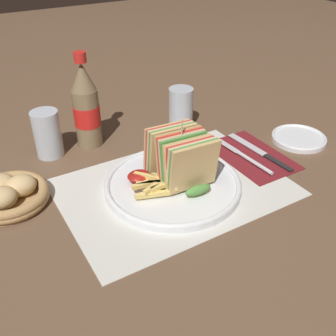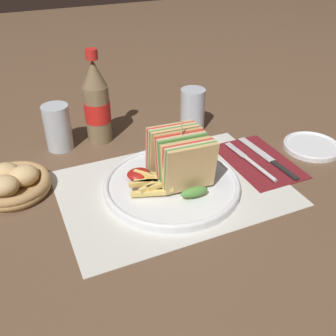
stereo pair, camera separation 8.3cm
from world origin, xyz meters
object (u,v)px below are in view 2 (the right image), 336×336
Objects in this scene: fork at (255,164)px; side_saucer at (312,146)px; plate_main at (172,184)px; bread_basket at (13,184)px; glass_far at (58,127)px; club_sandwich at (181,159)px; glass_near at (192,113)px; coke_bottle_near at (97,103)px; knife at (268,158)px.

fork is 0.18m from side_saucer.
plate_main is 0.33m from bread_basket.
glass_far is at bearing 123.97° from plate_main.
side_saucer is at bearing -9.05° from bread_basket.
bread_basket is (-0.31, 0.12, 0.01)m from plate_main.
club_sandwich is 1.11× the size of side_saucer.
club_sandwich reaches higher than plate_main.
glass_near is 1.00× the size of glass_far.
coke_bottle_near reaches higher than glass_near.
knife is at bearing 2.94° from plate_main.
bread_basket is (-0.52, 0.13, 0.01)m from fork.
coke_bottle_near is at bearing 32.91° from bread_basket.
glass_far reaches higher than side_saucer.
knife is at bearing 179.86° from side_saucer.
glass_far is 0.73× the size of bread_basket.
fork is at bearing -13.69° from bread_basket.
glass_far is at bearing 126.81° from club_sandwich.
glass_near is 0.48m from bread_basket.
plate_main is 0.06m from club_sandwich.
fork is 0.53m from bread_basket.
fork is at bearing -34.94° from glass_far.
fork is at bearing -43.51° from coke_bottle_near.
club_sandwich is at bearing -178.04° from side_saucer.
fork is at bearing -165.31° from knife.
plate_main is at bearing 176.29° from fork.
side_saucer is at bearing -24.32° from glass_far.
coke_bottle_near is (-0.29, 0.27, 0.09)m from fork.
plate_main reaches higher than fork.
knife is 1.83× the size of glass_far.
coke_bottle_near is 2.07× the size of glass_near.
plate_main is 1.86× the size of bread_basket.
fork is 1.64× the size of glass_near.
side_saucer is at bearing -3.24° from knife.
fork is 0.24m from glass_near.
plate_main is 1.57× the size of fork.
plate_main is 0.30m from coke_bottle_near.
side_saucer is (0.22, -0.21, -0.04)m from glass_near.
fork is at bearing -78.93° from glass_near.
glass_far is at bearing 155.68° from side_saucer.
coke_bottle_near reaches higher than glass_far.
club_sandwich is 0.24m from knife.
fork is 1.34× the size of side_saucer.
knife is at bearing 14.69° from fork.
fork is 1.19× the size of bread_basket.
glass_near is (-0.09, 0.21, 0.04)m from knife.
bread_basket reaches higher than side_saucer.
coke_bottle_near is (-0.34, 0.26, 0.09)m from knife.
coke_bottle_near is 0.25m from glass_near.
bread_basket is (-0.23, -0.15, -0.08)m from coke_bottle_near.
coke_bottle_near is 0.28m from bread_basket.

